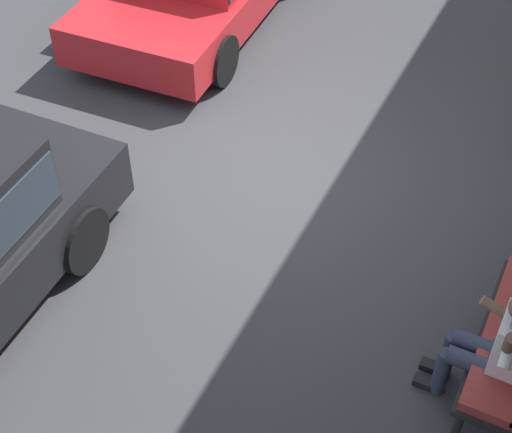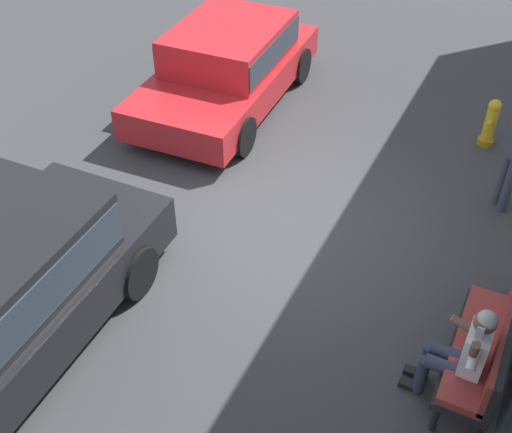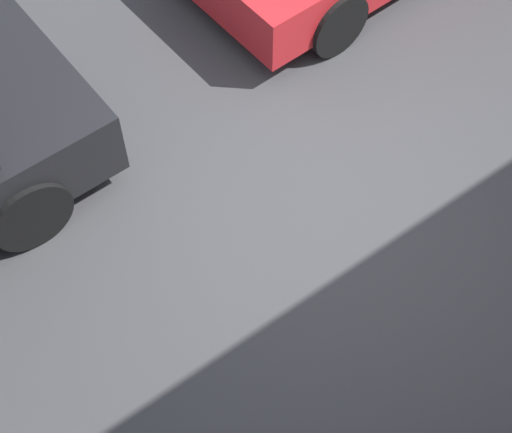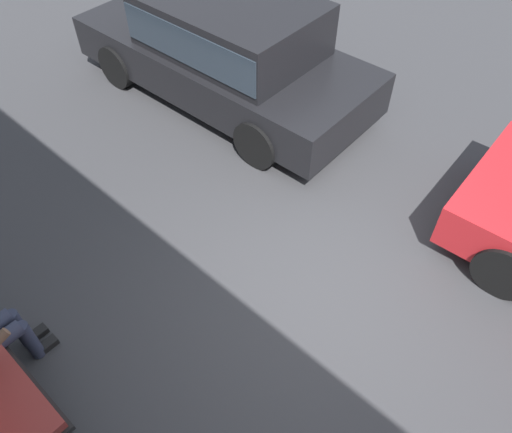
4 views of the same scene
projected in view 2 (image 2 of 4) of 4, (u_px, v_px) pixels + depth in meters
The scene contains 5 objects.
ground_plane at pixel (286, 225), 8.86m from camera, with size 60.00×60.00×0.00m, color #38383A.
bench at pixel (489, 347), 6.52m from camera, with size 1.71×0.55×1.02m.
person_on_phone at pixel (463, 352), 6.31m from camera, with size 0.73×0.74×1.36m.
parked_car_near at pixel (228, 63), 10.92m from camera, with size 4.24×2.15×1.38m.
fire_hydrant at pixel (490, 123), 10.13m from camera, with size 0.38×0.26×0.81m.
Camera 2 is at (6.16, 2.60, 5.83)m, focal length 45.00 mm.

